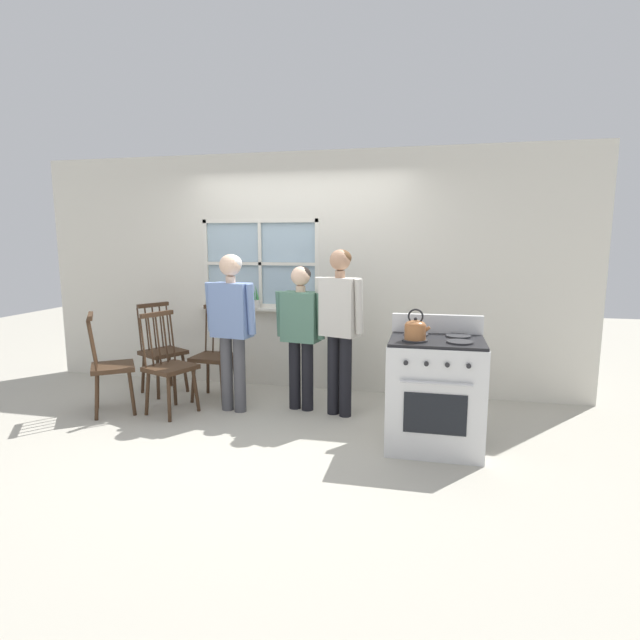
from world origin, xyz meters
The scene contains 12 objects.
ground_plane centered at (0.00, 0.00, 0.00)m, with size 16.00×16.00×0.00m, color #B2AD9E.
wall_back centered at (0.03, 1.40, 1.34)m, with size 6.40×0.16×2.70m.
chair_by_window centered at (-1.06, 0.22, 0.47)m, with size 0.52×0.54×1.02m.
chair_near_wall centered at (-1.49, 0.84, 0.47)m, with size 0.56×0.56×1.02m.
chair_center_cluster centered at (-0.80, 0.75, 0.47)m, with size 0.44×0.43×1.02m.
chair_near_stove centered at (-1.64, 0.11, 0.47)m, with size 0.57×0.57×1.02m.
person_elderly_left centered at (-0.46, 0.43, 0.97)m, with size 0.55×0.27×1.59m.
person_teen_center centered at (0.20, 0.62, 0.88)m, with size 0.53×0.27×1.47m.
person_adult_right centered at (0.61, 0.53, 0.99)m, with size 0.52×0.31×1.64m.
stove centered at (1.53, -0.05, 0.47)m, with size 0.77×0.68×1.08m.
kettle centered at (1.35, -0.18, 1.02)m, with size 0.21×0.17×0.25m.
potted_plant centered at (-0.53, 1.31, 1.02)m, with size 0.12×0.12×0.26m.
Camera 1 is at (1.46, -4.17, 1.72)m, focal length 28.00 mm.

